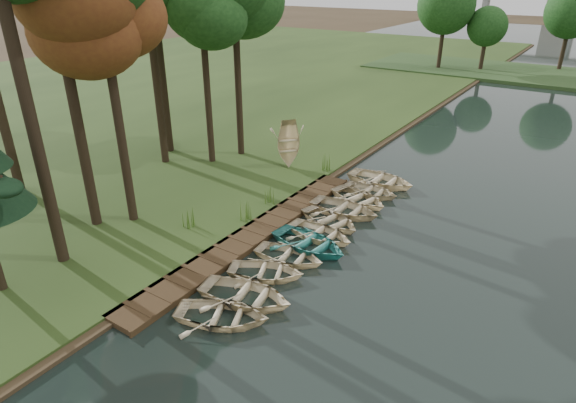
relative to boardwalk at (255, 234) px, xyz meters
The scene contains 22 objects.
ground 1.61m from the boardwalk, ahead, with size 300.00×300.00×0.00m, color #3D2F1D.
boardwalk is the anchor object (origin of this frame).
far_trees 50.78m from the boardwalk, 82.86° to the left, with size 45.60×5.60×8.80m.
rowboat_0 6.26m from the boardwalk, 63.37° to the right, with size 2.46×3.44×0.71m, color beige.
rowboat_1 5.07m from the boardwalk, 56.60° to the right, with size 2.66×3.72×0.77m, color beige.
rowboat_2 3.47m from the boardwalk, 44.79° to the right, with size 2.25×3.15×0.65m, color beige.
rowboat_3 2.72m from the boardwalk, 19.02° to the right, with size 2.25×3.15×0.65m, color beige.
rowboat_4 2.83m from the boardwalk, ahead, with size 2.67×3.74×0.77m, color teal.
rowboat_5 3.10m from the boardwalk, 29.68° to the left, with size 2.39×3.35×0.69m, color beige.
rowboat_6 3.88m from the boardwalk, 51.10° to the left, with size 2.43×3.40×0.71m, color beige.
rowboat_7 5.10m from the boardwalk, 61.15° to the left, with size 2.66×3.73×0.77m, color beige.
rowboat_8 6.61m from the boardwalk, 67.99° to the left, with size 2.48×3.47×0.72m, color beige.
rowboat_9 7.81m from the boardwalk, 70.77° to the left, with size 2.28×3.19×0.66m, color beige.
rowboat_10 9.38m from the boardwalk, 74.82° to the left, with size 2.84×3.98×0.82m, color beige.
stored_rowboat 8.53m from the boardwalk, 112.90° to the left, with size 2.21×3.09×0.64m, color beige.
tree_2 11.33m from the boardwalk, 158.46° to the right, with size 4.53×4.53×11.31m.
tree_4 13.18m from the boardwalk, 143.11° to the left, with size 3.98×3.98×10.12m.
tree_6 14.63m from the boardwalk, 131.95° to the left, with size 5.12×5.12×11.64m.
reeds_0 3.27m from the boardwalk, 154.59° to the right, with size 0.60×0.60×0.92m, color #3F661E.
reeds_1 1.36m from the boardwalk, 147.52° to the left, with size 0.60×0.60×1.04m, color #3F661E.
reeds_2 3.20m from the boardwalk, 111.59° to the left, with size 0.60×0.60×0.89m, color #3F661E.
reeds_3 8.89m from the boardwalk, 97.13° to the left, with size 0.60×0.60×1.02m, color #3F661E.
Camera 1 is at (10.81, -15.75, 11.40)m, focal length 30.00 mm.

